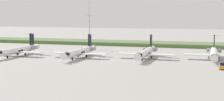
# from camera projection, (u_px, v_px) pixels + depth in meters

# --- Properties ---
(ground_plane) EXTENTS (500.00, 500.00, 0.00)m
(ground_plane) POSITION_uv_depth(u_px,v_px,m) (127.00, 52.00, 150.08)
(ground_plane) COLOR #9E9B96
(grass_berm) EXTENTS (320.00, 20.00, 1.90)m
(grass_berm) POSITION_uv_depth(u_px,v_px,m) (141.00, 43.00, 181.70)
(grass_berm) COLOR #597542
(grass_berm) RESTS_ON ground
(regional_jet_nearest) EXTENTS (22.81, 31.00, 9.00)m
(regional_jet_nearest) POSITION_uv_depth(u_px,v_px,m) (19.00, 50.00, 134.63)
(regional_jet_nearest) COLOR white
(regional_jet_nearest) RESTS_ON ground
(regional_jet_second) EXTENTS (22.81, 31.00, 9.00)m
(regional_jet_second) POSITION_uv_depth(u_px,v_px,m) (80.00, 51.00, 129.02)
(regional_jet_second) COLOR white
(regional_jet_second) RESTS_ON ground
(regional_jet_third) EXTENTS (22.81, 31.00, 9.00)m
(regional_jet_third) POSITION_uv_depth(u_px,v_px,m) (146.00, 52.00, 126.59)
(regional_jet_third) COLOR white
(regional_jet_third) RESTS_ON ground
(regional_jet_fourth) EXTENTS (22.81, 31.00, 9.00)m
(regional_jet_fourth) POSITION_uv_depth(u_px,v_px,m) (214.00, 53.00, 123.23)
(regional_jet_fourth) COLOR white
(regional_jet_fourth) RESTS_ON ground
(antenna_mast) EXTENTS (4.40, 0.50, 25.79)m
(antenna_mast) POSITION_uv_depth(u_px,v_px,m) (89.00, 28.00, 164.12)
(antenna_mast) COLOR #B2B2B7
(antenna_mast) RESTS_ON ground
(baggage_tug) EXTENTS (1.72, 3.20, 2.30)m
(baggage_tug) POSITION_uv_depth(u_px,v_px,m) (222.00, 66.00, 100.88)
(baggage_tug) COLOR orange
(baggage_tug) RESTS_ON ground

